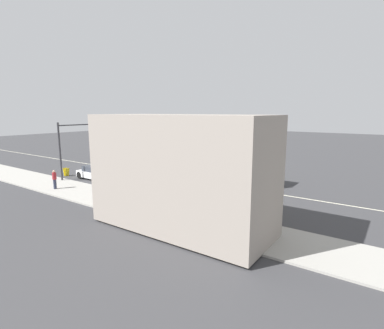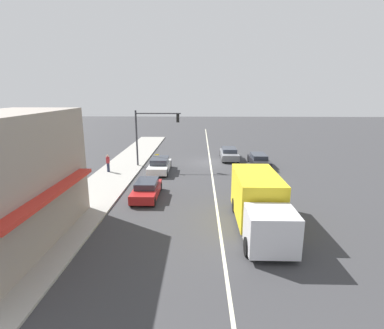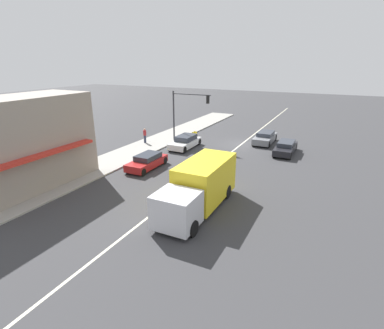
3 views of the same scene
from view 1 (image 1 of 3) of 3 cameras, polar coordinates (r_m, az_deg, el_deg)
ground_plane at (r=26.85m, az=10.22°, el=-4.64°), size 160.00×160.00×0.00m
sidewalk_right at (r=19.11m, az=-0.03°, el=-10.42°), size 4.00×73.00×0.12m
lane_marking_center at (r=37.86m, az=-15.29°, el=-0.54°), size 0.16×60.00×0.01m
building_corner_store at (r=16.91m, az=-2.19°, el=-1.54°), size 4.93×10.46×6.46m
traffic_signal_main at (r=32.21m, az=-21.82°, el=4.28°), size 4.59×0.34×5.60m
pedestrian at (r=28.50m, az=-24.72°, el=-2.54°), size 0.34×0.34×1.64m
warning_aframe_sign at (r=34.44m, az=-22.83°, el=-1.30°), size 0.45×0.53×0.84m
delivery_truck at (r=29.37m, az=8.38°, el=-0.39°), size 2.44×7.50×2.87m
suv_grey at (r=40.46m, az=-14.52°, el=1.06°), size 1.86×4.53×1.28m
hatchback_red at (r=26.37m, az=-8.09°, el=-3.51°), size 1.74×4.23×1.23m
sedan_dark at (r=40.16m, az=-8.64°, el=1.16°), size 1.72×4.58×1.22m
van_white at (r=31.61m, az=-17.64°, el=-1.53°), size 1.86×4.49×1.33m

